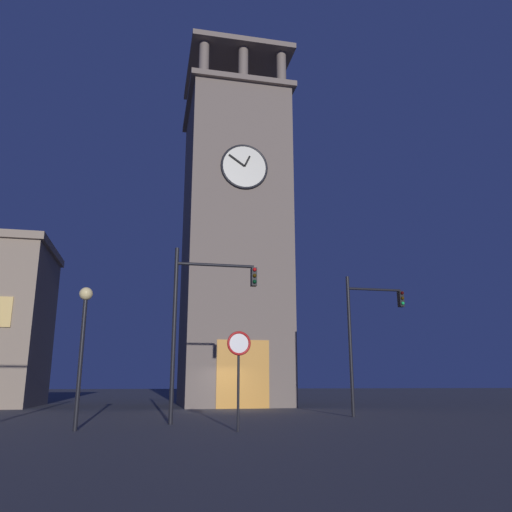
# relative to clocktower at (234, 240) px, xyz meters

# --- Properties ---
(ground_plane) EXTENTS (200.00, 200.00, 0.00)m
(ground_plane) POSITION_rel_clocktower_xyz_m (1.18, 5.65, -11.43)
(ground_plane) COLOR #424247
(clocktower) EXTENTS (7.39, 8.54, 27.27)m
(clocktower) POSITION_rel_clocktower_xyz_m (0.00, 0.00, 0.00)
(clocktower) COLOR #75665B
(clocktower) RESTS_ON ground_plane
(traffic_signal_near) EXTENTS (3.31, 0.41, 6.70)m
(traffic_signal_near) POSITION_rel_clocktower_xyz_m (3.77, 14.70, -7.13)
(traffic_signal_near) COLOR black
(traffic_signal_near) RESTS_ON ground_plane
(traffic_signal_mid) EXTENTS (2.89, 0.41, 6.39)m
(traffic_signal_mid) POSITION_rel_clocktower_xyz_m (-4.30, 12.27, -7.34)
(traffic_signal_mid) COLOR black
(traffic_signal_mid) RESTS_ON ground_plane
(street_lamp) EXTENTS (0.44, 0.44, 4.62)m
(street_lamp) POSITION_rel_clocktower_xyz_m (7.81, 16.72, -8.16)
(street_lamp) COLOR black
(street_lamp) RESTS_ON ground_plane
(no_horn_sign) EXTENTS (0.78, 0.14, 3.12)m
(no_horn_sign) POSITION_rel_clocktower_xyz_m (2.80, 18.10, -8.98)
(no_horn_sign) COLOR black
(no_horn_sign) RESTS_ON ground_plane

